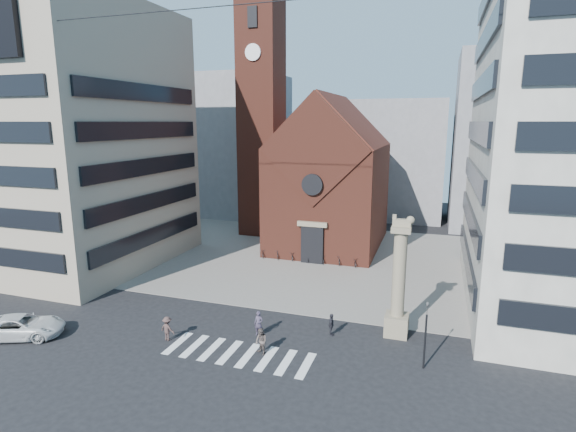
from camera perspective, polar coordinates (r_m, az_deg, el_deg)
The scene contains 23 objects.
ground at distance 33.29m, azimuth -4.95°, elevation -14.52°, with size 120.00×120.00×0.00m, color black.
piazza at distance 50.06m, azimuth 3.71°, elevation -5.29°, with size 46.00×30.00×0.05m, color gray.
zebra_crossing at distance 30.67m, azimuth -6.28°, elevation -17.00°, with size 10.20×3.20×0.01m, color white, non-canonical shape.
church at distance 54.13m, azimuth 5.46°, elevation 4.61°, with size 12.00×16.65×18.00m.
campanile at distance 59.53m, azimuth -3.37°, elevation 12.78°, with size 5.50×5.50×31.20m.
building_left at distance 51.89m, azimuth -25.88°, elevation 8.74°, with size 18.00×20.00×26.00m, color gray.
bg_block_left at distance 74.63m, azimuth -7.09°, elevation 8.88°, with size 16.00×14.00×22.00m, color gray.
bg_block_mid at distance 72.78m, azimuth 13.73°, elevation 6.98°, with size 14.00×12.00×18.00m, color gray.
bg_block_right at distance 70.07m, azimuth 26.90°, elevation 8.34°, with size 16.00×14.00×24.00m, color gray.
lion_column at distance 32.41m, azimuth 13.85°, elevation -8.93°, with size 1.63×1.60×8.68m.
traffic_light at distance 29.12m, azimuth 17.07°, elevation -14.09°, with size 0.13×0.16×4.30m.
white_car at distance 37.23m, azimuth -30.82°, elevation -11.97°, with size 2.61×5.65×1.57m, color silver.
pedestrian_0 at distance 32.47m, azimuth -3.76°, elevation -13.47°, with size 0.65×0.43×1.79m, color #3C3448.
pedestrian_1 at distance 30.11m, azimuth -3.43°, elevation -15.63°, with size 0.86×0.67×1.76m, color #534743.
pedestrian_2 at distance 32.58m, azimuth 5.52°, elevation -13.57°, with size 0.95×0.39×1.61m, color #222128.
pedestrian_3 at distance 32.84m, azimuth -15.05°, elevation -13.64°, with size 1.11×0.64×1.71m, color #45312E.
scooter_0 at distance 50.13m, azimuth -3.20°, elevation -4.68°, with size 0.61×1.75×0.92m, color black.
scooter_1 at distance 49.53m, azimuth -1.36°, elevation -4.81°, with size 0.48×1.70×1.02m, color black.
scooter_2 at distance 49.02m, azimuth 0.53°, elevation -5.05°, with size 0.61×1.75×0.92m, color black.
scooter_3 at distance 48.53m, azimuth 2.45°, elevation -5.17°, with size 0.48×1.70×1.02m, color black.
scooter_4 at distance 48.13m, azimuth 4.41°, elevation -5.41°, with size 0.61×1.75×0.92m, color black.
scooter_5 at distance 47.75m, azimuth 6.41°, elevation -5.52°, with size 0.48×1.70×1.02m, color black.
scooter_6 at distance 47.46m, azimuth 8.43°, elevation -5.75°, with size 0.61×1.75×0.92m, color black.
Camera 1 is at (12.03, -27.30, 14.78)m, focal length 28.00 mm.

